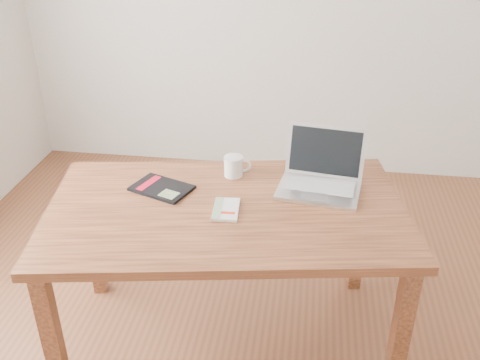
# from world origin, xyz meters

# --- Properties ---
(room) EXTENTS (4.04, 4.04, 2.70)m
(room) POSITION_xyz_m (-0.07, 0.00, 1.36)
(room) COLOR brown
(room) RESTS_ON ground
(desk) EXTENTS (1.64, 1.10, 0.75)m
(desk) POSITION_xyz_m (-0.20, 0.12, 0.66)
(desk) COLOR brown
(desk) RESTS_ON ground
(white_guidebook) EXTENTS (0.12, 0.18, 0.02)m
(white_guidebook) POSITION_xyz_m (-0.20, 0.08, 0.76)
(white_guidebook) COLOR beige
(white_guidebook) RESTS_ON desk
(black_guidebook) EXTENTS (0.30, 0.25, 0.01)m
(black_guidebook) POSITION_xyz_m (-0.51, 0.22, 0.76)
(black_guidebook) COLOR black
(black_guidebook) RESTS_ON desk
(laptop) EXTENTS (0.40, 0.36, 0.25)m
(laptop) POSITION_xyz_m (0.19, 0.35, 0.80)
(laptop) COLOR silver
(laptop) RESTS_ON desk
(coffee_mug) EXTENTS (0.13, 0.09, 0.10)m
(coffee_mug) POSITION_xyz_m (-0.21, 0.40, 0.80)
(coffee_mug) COLOR white
(coffee_mug) RESTS_ON desk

